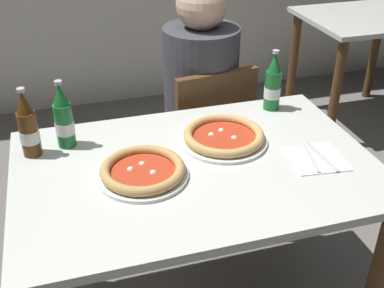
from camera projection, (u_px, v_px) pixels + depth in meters
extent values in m
cube|color=silver|center=(196.00, 168.00, 1.60)|extent=(1.20, 0.80, 0.03)
cylinder|color=brown|center=(375.00, 287.00, 1.64)|extent=(0.06, 0.06, 0.72)
cylinder|color=brown|center=(45.00, 221.00, 1.94)|extent=(0.06, 0.06, 0.72)
cylinder|color=brown|center=(287.00, 178.00, 2.20)|extent=(0.06, 0.06, 0.72)
cube|color=brown|center=(199.00, 139.00, 2.37)|extent=(0.45, 0.45, 0.04)
cube|color=brown|center=(216.00, 115.00, 2.12)|extent=(0.38, 0.09, 0.40)
cylinder|color=brown|center=(214.00, 154.00, 2.68)|extent=(0.04, 0.04, 0.41)
cylinder|color=brown|center=(157.00, 168.00, 2.56)|extent=(0.04, 0.04, 0.41)
cylinder|color=brown|center=(243.00, 186.00, 2.41)|extent=(0.04, 0.04, 0.41)
cylinder|color=brown|center=(181.00, 203.00, 2.29)|extent=(0.04, 0.04, 0.41)
cube|color=#2D3342|center=(200.00, 176.00, 2.46)|extent=(0.32, 0.28, 0.45)
cylinder|color=#3F3F47|center=(201.00, 86.00, 2.21)|extent=(0.34, 0.34, 0.55)
sphere|color=beige|center=(202.00, 4.00, 2.01)|extent=(0.22, 0.22, 0.22)
cube|color=silver|center=(367.00, 18.00, 3.12)|extent=(0.80, 0.70, 0.03)
cylinder|color=brown|center=(335.00, 94.00, 2.99)|extent=(0.06, 0.06, 0.72)
cylinder|color=brown|center=(293.00, 62.00, 3.47)|extent=(0.06, 0.06, 0.72)
cylinder|color=brown|center=(374.00, 53.00, 3.64)|extent=(0.06, 0.06, 0.72)
cylinder|color=white|center=(224.00, 140.00, 1.72)|extent=(0.31, 0.31, 0.01)
cylinder|color=#BC381E|center=(224.00, 138.00, 1.71)|extent=(0.23, 0.23, 0.01)
torus|color=tan|center=(224.00, 135.00, 1.71)|extent=(0.29, 0.29, 0.03)
sphere|color=silver|center=(211.00, 135.00, 1.72)|extent=(0.02, 0.02, 0.02)
sphere|color=silver|center=(234.00, 139.00, 1.70)|extent=(0.02, 0.02, 0.02)
sphere|color=silver|center=(221.00, 131.00, 1.75)|extent=(0.02, 0.02, 0.02)
cylinder|color=white|center=(143.00, 175.00, 1.53)|extent=(0.29, 0.29, 0.01)
cylinder|color=#BC381E|center=(143.00, 172.00, 1.52)|extent=(0.21, 0.21, 0.01)
torus|color=tan|center=(143.00, 169.00, 1.52)|extent=(0.27, 0.27, 0.03)
sphere|color=silver|center=(130.00, 170.00, 1.53)|extent=(0.02, 0.02, 0.02)
sphere|color=silver|center=(153.00, 173.00, 1.52)|extent=(0.02, 0.02, 0.02)
sphere|color=silver|center=(142.00, 165.00, 1.56)|extent=(0.02, 0.02, 0.02)
cylinder|color=#196B2D|center=(65.00, 125.00, 1.66)|extent=(0.06, 0.06, 0.16)
cone|color=#196B2D|center=(60.00, 94.00, 1.60)|extent=(0.05, 0.05, 0.07)
cylinder|color=#B7B7BC|center=(58.00, 82.00, 1.58)|extent=(0.03, 0.03, 0.01)
cylinder|color=white|center=(65.00, 127.00, 1.66)|extent=(0.07, 0.07, 0.04)
cylinder|color=#196B2D|center=(272.00, 90.00, 1.91)|extent=(0.06, 0.06, 0.16)
cone|color=#196B2D|center=(275.00, 62.00, 1.85)|extent=(0.05, 0.05, 0.07)
cylinder|color=#B7B7BC|center=(276.00, 52.00, 1.83)|extent=(0.03, 0.03, 0.01)
cylinder|color=white|center=(272.00, 92.00, 1.92)|extent=(0.07, 0.07, 0.04)
cylinder|color=#512D0F|center=(29.00, 134.00, 1.61)|extent=(0.06, 0.06, 0.16)
cone|color=#512D0F|center=(23.00, 102.00, 1.55)|extent=(0.05, 0.05, 0.07)
cylinder|color=#B7B7BC|center=(21.00, 90.00, 1.53)|extent=(0.03, 0.03, 0.01)
cylinder|color=white|center=(30.00, 136.00, 1.61)|extent=(0.07, 0.07, 0.04)
cube|color=white|center=(316.00, 159.00, 1.62)|extent=(0.20, 0.20, 0.00)
cube|color=silver|center=(322.00, 157.00, 1.62)|extent=(0.02, 0.19, 0.00)
cube|color=silver|center=(311.00, 158.00, 1.61)|extent=(0.05, 0.17, 0.00)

